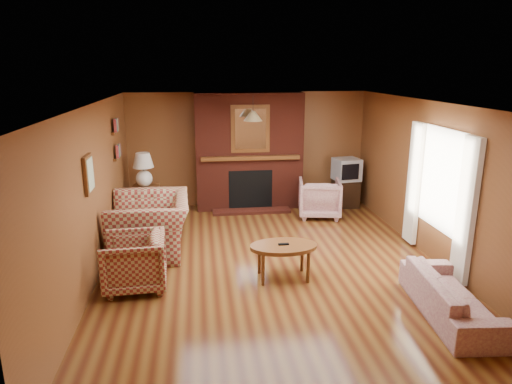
{
  "coord_description": "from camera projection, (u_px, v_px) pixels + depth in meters",
  "views": [
    {
      "loc": [
        -1.05,
        -6.29,
        2.9
      ],
      "look_at": [
        -0.16,
        0.6,
        0.99
      ],
      "focal_mm": 32.0,
      "sensor_mm": 36.0,
      "label": 1
    }
  ],
  "objects": [
    {
      "name": "floor",
      "position": [
        272.0,
        265.0,
        6.91
      ],
      "size": [
        6.5,
        6.5,
        0.0
      ],
      "primitive_type": "plane",
      "color": "#4B2110",
      "rests_on": "ground"
    },
    {
      "name": "ceiling",
      "position": [
        273.0,
        104.0,
        6.27
      ],
      "size": [
        6.5,
        6.5,
        0.0
      ],
      "primitive_type": "plane",
      "rotation": [
        3.14,
        0.0,
        0.0
      ],
      "color": "silver",
      "rests_on": "wall_back"
    },
    {
      "name": "wall_back",
      "position": [
        248.0,
        149.0,
        9.7
      ],
      "size": [
        6.5,
        0.0,
        6.5
      ],
      "primitive_type": "plane",
      "rotation": [
        1.57,
        0.0,
        0.0
      ],
      "color": "brown",
      "rests_on": "floor"
    },
    {
      "name": "wall_front",
      "position": [
        341.0,
        297.0,
        3.48
      ],
      "size": [
        6.5,
        0.0,
        6.5
      ],
      "primitive_type": "plane",
      "rotation": [
        -1.57,
        0.0,
        0.0
      ],
      "color": "brown",
      "rests_on": "floor"
    },
    {
      "name": "wall_left",
      "position": [
        94.0,
        194.0,
        6.28
      ],
      "size": [
        0.0,
        6.5,
        6.5
      ],
      "primitive_type": "plane",
      "rotation": [
        1.57,
        0.0,
        1.57
      ],
      "color": "brown",
      "rests_on": "floor"
    },
    {
      "name": "wall_right",
      "position": [
        435.0,
        183.0,
        6.9
      ],
      "size": [
        0.0,
        6.5,
        6.5
      ],
      "primitive_type": "plane",
      "rotation": [
        1.57,
        0.0,
        -1.57
      ],
      "color": "brown",
      "rests_on": "floor"
    },
    {
      "name": "fireplace",
      "position": [
        249.0,
        152.0,
        9.45
      ],
      "size": [
        2.2,
        0.82,
        2.4
      ],
      "color": "#571D13",
      "rests_on": "floor"
    },
    {
      "name": "window_right",
      "position": [
        439.0,
        191.0,
        6.72
      ],
      "size": [
        0.1,
        1.85,
        2.0
      ],
      "color": "beige",
      "rests_on": "wall_right"
    },
    {
      "name": "bookshelf",
      "position": [
        118.0,
        139.0,
        7.98
      ],
      "size": [
        0.09,
        0.55,
        0.71
      ],
      "color": "brown",
      "rests_on": "wall_left"
    },
    {
      "name": "botanical_print",
      "position": [
        89.0,
        174.0,
        5.91
      ],
      "size": [
        0.05,
        0.4,
        0.5
      ],
      "color": "brown",
      "rests_on": "wall_left"
    },
    {
      "name": "pendant_light",
      "position": [
        253.0,
        116.0,
        8.58
      ],
      "size": [
        0.36,
        0.36,
        0.48
      ],
      "color": "black",
      "rests_on": "ceiling"
    },
    {
      "name": "plaid_loveseat",
      "position": [
        150.0,
        225.0,
        7.26
      ],
      "size": [
        1.28,
        1.45,
        0.91
      ],
      "primitive_type": "imported",
      "rotation": [
        0.0,
        0.0,
        -1.53
      ],
      "color": "maroon",
      "rests_on": "floor"
    },
    {
      "name": "plaid_armchair",
      "position": [
        134.0,
        262.0,
        6.1
      ],
      "size": [
        0.86,
        0.84,
        0.75
      ],
      "primitive_type": "imported",
      "rotation": [
        0.0,
        0.0,
        -1.52
      ],
      "color": "maroon",
      "rests_on": "floor"
    },
    {
      "name": "floral_sofa",
      "position": [
        451.0,
        296.0,
        5.45
      ],
      "size": [
        0.82,
        1.76,
        0.5
      ],
      "primitive_type": "imported",
      "rotation": [
        0.0,
        0.0,
        1.48
      ],
      "color": "beige",
      "rests_on": "floor"
    },
    {
      "name": "floral_armchair",
      "position": [
        319.0,
        198.0,
        9.07
      ],
      "size": [
        0.94,
        0.96,
        0.75
      ],
      "primitive_type": "imported",
      "rotation": [
        0.0,
        0.0,
        2.95
      ],
      "color": "beige",
      "rests_on": "floor"
    },
    {
      "name": "coffee_table",
      "position": [
        284.0,
        249.0,
        6.37
      ],
      "size": [
        0.94,
        0.58,
        0.52
      ],
      "color": "brown",
      "rests_on": "floor"
    },
    {
      "name": "side_table",
      "position": [
        146.0,
        203.0,
        8.9
      ],
      "size": [
        0.54,
        0.54,
        0.66
      ],
      "primitive_type": "cube",
      "rotation": [
        0.0,
        0.0,
        -0.09
      ],
      "color": "brown",
      "rests_on": "floor"
    },
    {
      "name": "table_lamp",
      "position": [
        143.0,
        168.0,
        8.72
      ],
      "size": [
        0.4,
        0.4,
        0.66
      ],
      "color": "white",
      "rests_on": "side_table"
    },
    {
      "name": "tv_stand",
      "position": [
        345.0,
        193.0,
        9.76
      ],
      "size": [
        0.57,
        0.52,
        0.58
      ],
      "primitive_type": "cube",
      "rotation": [
        0.0,
        0.0,
        -0.08
      ],
      "color": "black",
      "rests_on": "floor"
    },
    {
      "name": "crt_tv",
      "position": [
        347.0,
        169.0,
        9.62
      ],
      "size": [
        0.57,
        0.57,
        0.46
      ],
      "color": "#A7AAAF",
      "rests_on": "tv_stand"
    }
  ]
}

